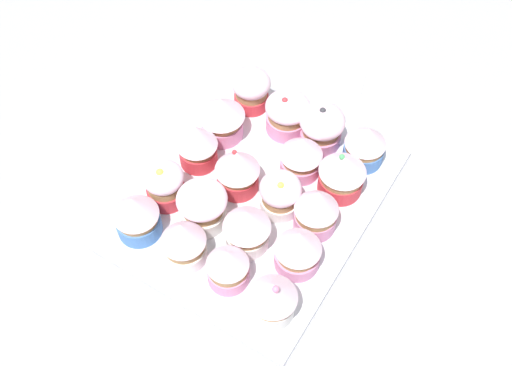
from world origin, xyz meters
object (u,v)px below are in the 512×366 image
object	(u,v)px
cupcake_4	(136,215)
napkin	(330,63)
baking_tray	(256,198)
cupcake_18	(273,298)
cupcake_6	(237,170)
cupcake_10	(301,155)
cupcake_15	(342,173)
cupcake_9	(322,127)
cupcake_16	(318,207)
cupcake_11	(279,196)
cupcake_14	(365,144)
cupcake_5	(287,114)
cupcake_17	(298,248)
cupcake_13	(228,265)
cupcake_12	(247,227)
cupcake_0	(251,89)
cupcake_8	(183,241)
cupcake_7	(203,206)
cupcake_2	(197,144)
cupcake_1	(222,116)
cupcake_3	(165,184)

from	to	relation	value
cupcake_4	napkin	distance (cm)	43.15
baking_tray	cupcake_18	bearing A→B (deg)	38.42
cupcake_6	cupcake_10	xyz separation A→B (cm)	(-7.12, 5.97, -0.34)
baking_tray	cupcake_15	world-z (taller)	cupcake_15
cupcake_9	cupcake_16	xyz separation A→B (cm)	(12.78, 6.23, 0.52)
cupcake_11	cupcake_16	xyz separation A→B (cm)	(-0.68, 5.39, 0.66)
cupcake_6	cupcake_14	world-z (taller)	cupcake_6
cupcake_5	cupcake_17	bearing A→B (deg)	33.51
cupcake_13	cupcake_14	distance (cm)	26.67
cupcake_12	cupcake_15	world-z (taller)	cupcake_12
cupcake_0	cupcake_5	bearing A→B (deg)	79.55
cupcake_0	cupcake_8	xyz separation A→B (cm)	(26.85, 6.92, 0.50)
cupcake_6	cupcake_18	distance (cm)	19.03
cupcake_14	cupcake_18	size ratio (longest dim) A/B	0.88
cupcake_0	napkin	distance (cm)	17.14
cupcake_5	cupcake_9	world-z (taller)	cupcake_9
cupcake_9	cupcake_16	size ratio (longest dim) A/B	0.90
cupcake_16	cupcake_6	bearing A→B (deg)	-87.84
cupcake_5	cupcake_18	xyz separation A→B (cm)	(26.17, 13.21, 0.55)
cupcake_10	cupcake_13	distance (cm)	19.51
cupcake_0	cupcake_9	bearing A→B (deg)	85.75
cupcake_0	cupcake_18	distance (cm)	34.12
cupcake_16	napkin	distance (cm)	32.48
cupcake_14	cupcake_10	bearing A→B (deg)	-45.60
cupcake_4	cupcake_10	world-z (taller)	cupcake_4
cupcake_10	cupcake_14	bearing A→B (deg)	134.40
cupcake_5	cupcake_17	xyz separation A→B (cm)	(18.85, 12.48, 0.42)
cupcake_7	cupcake_16	world-z (taller)	cupcake_16
cupcake_10	cupcake_2	bearing A→B (deg)	-64.62
cupcake_1	cupcake_13	size ratio (longest dim) A/B	1.10
cupcake_11	napkin	bearing A→B (deg)	-165.51
cupcake_1	cupcake_6	xyz separation A→B (cm)	(6.97, 7.14, -0.00)
cupcake_18	baking_tray	bearing A→B (deg)	-141.58
baking_tray	cupcake_3	xyz separation A→B (cm)	(6.87, -10.11, 4.08)
cupcake_9	cupcake_18	xyz separation A→B (cm)	(26.54, 7.73, 0.41)
cupcake_12	cupcake_16	size ratio (longest dim) A/B	0.96
cupcake_11	cupcake_17	xyz separation A→B (cm)	(5.76, 6.16, 0.42)
cupcake_6	cupcake_9	bearing A→B (deg)	156.01
cupcake_12	napkin	bearing A→B (deg)	-169.25
cupcake_11	cupcake_15	size ratio (longest dim) A/B	0.93
cupcake_7	cupcake_16	xyz separation A→B (cm)	(-7.40, 12.94, 0.47)
cupcake_7	cupcake_12	size ratio (longest dim) A/B	0.89
cupcake_5	cupcake_18	size ratio (longest dim) A/B	0.88
baking_tray	cupcake_5	xyz separation A→B (cm)	(-12.74, -2.55, 3.94)
cupcake_5	cupcake_8	bearing A→B (deg)	-0.24
cupcake_8	cupcake_17	xyz separation A→B (cm)	(-6.70, 12.59, -0.21)
cupcake_16	cupcake_11	bearing A→B (deg)	-82.83
cupcake_17	napkin	xyz separation A→B (cm)	(-35.74, -13.90, -4.66)
cupcake_5	cupcake_18	distance (cm)	29.32
baking_tray	cupcake_4	distance (cm)	16.93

